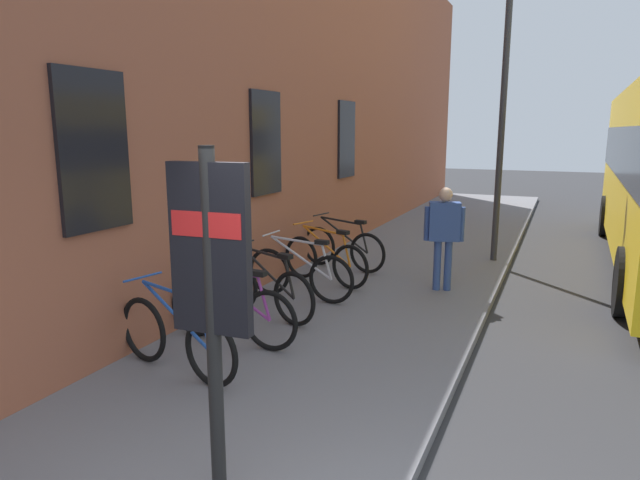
% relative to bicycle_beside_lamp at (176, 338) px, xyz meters
% --- Properties ---
extents(ground, '(60.00, 60.00, 0.00)m').
position_rel_bicycle_beside_lamp_xyz_m(ground, '(3.87, -3.69, -0.51)').
color(ground, '#2D2D30').
extents(sidewalk_pavement, '(24.00, 3.50, 0.12)m').
position_rel_bicycle_beside_lamp_xyz_m(sidewalk_pavement, '(5.87, -0.94, -0.45)').
color(sidewalk_pavement, slate).
rests_on(sidewalk_pavement, ground).
extents(station_facade, '(22.00, 0.65, 7.15)m').
position_rel_bicycle_beside_lamp_xyz_m(station_facade, '(6.86, 1.11, 3.06)').
color(station_facade, '#9E563D').
rests_on(station_facade, ground).
extents(bicycle_beside_lamp, '(0.55, 1.74, 0.97)m').
position_rel_bicycle_beside_lamp_xyz_m(bicycle_beside_lamp, '(0.00, 0.00, 0.00)').
color(bicycle_beside_lamp, black).
rests_on(bicycle_beside_lamp, sidewalk_pavement).
extents(bicycle_mid_rack, '(0.48, 1.77, 0.97)m').
position_rel_bicycle_beside_lamp_xyz_m(bicycle_mid_rack, '(0.94, -0.08, -0.00)').
color(bicycle_mid_rack, black).
rests_on(bicycle_mid_rack, sidewalk_pavement).
extents(bicycle_under_window, '(0.66, 1.71, 0.97)m').
position_rel_bicycle_beside_lamp_xyz_m(bicycle_under_window, '(1.92, 0.02, -0.00)').
color(bicycle_under_window, black).
rests_on(bicycle_under_window, sidewalk_pavement).
extents(bicycle_end_of_row, '(0.48, 1.77, 0.97)m').
position_rel_bicycle_beside_lamp_xyz_m(bicycle_end_of_row, '(2.84, -0.04, -0.00)').
color(bicycle_end_of_row, black).
rests_on(bicycle_end_of_row, sidewalk_pavement).
extents(bicycle_nearest_sign, '(0.66, 1.71, 0.97)m').
position_rel_bicycle_beside_lamp_xyz_m(bicycle_nearest_sign, '(3.78, -0.05, 0.00)').
color(bicycle_nearest_sign, black).
rests_on(bicycle_nearest_sign, sidewalk_pavement).
extents(bicycle_far_end, '(0.55, 1.74, 0.97)m').
position_rel_bicycle_beside_lamp_xyz_m(bicycle_far_end, '(4.80, 0.04, -0.00)').
color(bicycle_far_end, black).
rests_on(bicycle_far_end, sidewalk_pavement).
extents(transit_info_sign, '(0.12, 0.55, 2.40)m').
position_rel_bicycle_beside_lamp_xyz_m(transit_info_sign, '(-1.49, -1.52, 1.21)').
color(transit_info_sign, black).
rests_on(transit_info_sign, sidewalk_pavement).
extents(pedestrian_crossing_street, '(0.35, 0.60, 1.62)m').
position_rel_bicycle_beside_lamp_xyz_m(pedestrian_crossing_street, '(4.18, -1.89, 0.60)').
color(pedestrian_crossing_street, '#334C8C').
rests_on(pedestrian_crossing_street, sidewalk_pavement).
extents(street_lamp, '(0.28, 0.28, 5.40)m').
position_rel_bicycle_beside_lamp_xyz_m(street_lamp, '(6.64, -2.39, 2.79)').
color(street_lamp, '#333338').
rests_on(street_lamp, sidewalk_pavement).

